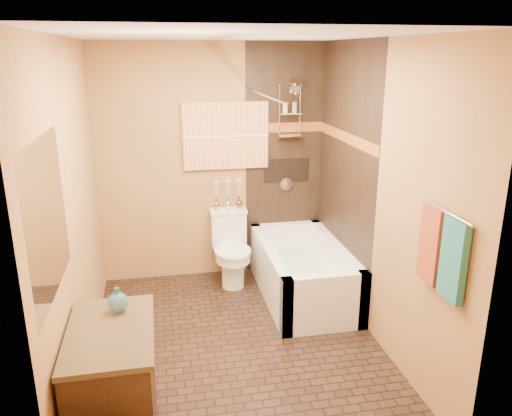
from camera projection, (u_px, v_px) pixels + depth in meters
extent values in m
plane|color=black|center=(236.00, 344.00, 4.27)|extent=(3.00, 3.00, 0.00)
cube|color=#AD7642|center=(74.00, 213.00, 3.67)|extent=(0.02, 3.00, 2.50)
cube|color=#AD7642|center=(378.00, 196.00, 4.11)|extent=(0.02, 3.00, 2.50)
cube|color=#AD7642|center=(213.00, 164.00, 5.30)|extent=(2.40, 0.02, 2.50)
cube|color=#AD7642|center=(280.00, 290.00, 2.49)|extent=(2.40, 0.02, 2.50)
plane|color=silver|center=(232.00, 35.00, 3.52)|extent=(3.00, 3.00, 0.00)
cube|color=black|center=(284.00, 161.00, 5.43)|extent=(0.85, 0.01, 2.50)
cube|color=black|center=(344.00, 175.00, 4.81)|extent=(0.01, 1.50, 2.50)
cube|color=brown|center=(285.00, 127.00, 5.31)|extent=(0.85, 0.01, 0.10)
cube|color=brown|center=(345.00, 137.00, 4.70)|extent=(0.01, 1.50, 0.10)
cube|color=black|center=(286.00, 170.00, 5.46)|extent=(0.50, 0.01, 0.25)
cylinder|color=silver|center=(291.00, 84.00, 5.06)|extent=(0.02, 0.26, 0.02)
cylinder|color=silver|center=(295.00, 90.00, 4.93)|extent=(0.11, 0.11, 0.09)
cylinder|color=silver|center=(286.00, 184.00, 5.49)|extent=(0.14, 0.02, 0.14)
cylinder|color=silver|center=(265.00, 95.00, 4.44)|extent=(0.03, 1.55, 0.03)
cylinder|color=silver|center=(445.00, 211.00, 3.06)|extent=(0.02, 0.55, 0.02)
cube|color=#206C64|center=(453.00, 260.00, 3.02)|extent=(0.05, 0.22, 0.52)
cube|color=maroon|center=(431.00, 245.00, 3.27)|extent=(0.05, 0.22, 0.52)
cube|color=#C35F2D|center=(226.00, 136.00, 5.21)|extent=(0.90, 0.04, 0.70)
cube|color=white|center=(48.00, 218.00, 2.78)|extent=(0.01, 1.00, 0.90)
cube|color=white|center=(325.00, 304.00, 4.38)|extent=(0.80, 0.10, 0.55)
cube|color=white|center=(286.00, 246.00, 5.69)|extent=(0.80, 0.10, 0.55)
cube|color=white|center=(269.00, 274.00, 4.97)|extent=(0.10, 1.50, 0.55)
cube|color=white|center=(336.00, 268.00, 5.10)|extent=(0.10, 1.50, 0.55)
cube|color=white|center=(303.00, 280.00, 5.06)|extent=(0.64, 1.34, 0.35)
cube|color=white|center=(228.00, 229.00, 5.43)|extent=(0.37, 0.17, 0.37)
cube|color=white|center=(228.00, 211.00, 5.37)|extent=(0.39, 0.19, 0.04)
cylinder|color=white|center=(233.00, 270.00, 5.26)|extent=(0.24, 0.24, 0.37)
cylinder|color=white|center=(233.00, 256.00, 5.21)|extent=(0.36, 0.36, 0.10)
cylinder|color=white|center=(233.00, 251.00, 5.20)|extent=(0.38, 0.38, 0.03)
cube|color=black|center=(114.00, 385.00, 3.17)|extent=(0.51, 0.82, 0.72)
cube|color=black|center=(110.00, 332.00, 3.06)|extent=(0.53, 0.87, 0.04)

